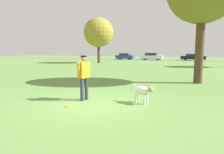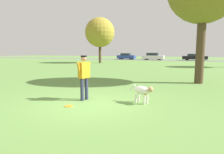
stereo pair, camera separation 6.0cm
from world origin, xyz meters
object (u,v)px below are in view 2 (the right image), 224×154
object	(u,v)px
tree_far_left	(100,32)
parked_car_white	(153,56)
frisbee	(69,106)
person	(84,74)
dog	(143,91)
parked_car_black	(194,57)
parked_car_blue	(126,56)

from	to	relation	value
tree_far_left	parked_car_white	size ratio (longest dim) A/B	1.56
frisbee	tree_far_left	distance (m)	24.71
person	tree_far_left	world-z (taller)	tree_far_left
parked_car_white	person	bearing A→B (deg)	-84.49
person	tree_far_left	xyz separation A→B (m)	(-9.50, 21.41, 3.62)
dog	parked_car_black	world-z (taller)	parked_car_black
tree_far_left	frisbee	bearing A→B (deg)	-67.09
person	parked_car_blue	xyz separation A→B (m)	(-9.73, 35.27, -0.33)
tree_far_left	person	bearing A→B (deg)	-66.08
person	parked_car_black	distance (m)	35.78
dog	parked_car_black	xyz separation A→B (m)	(1.88, 35.23, 0.21)
person	dog	bearing A→B (deg)	-66.66
person	parked_car_black	bearing A→B (deg)	8.33
person	parked_car_white	bearing A→B (deg)	21.09
parked_car_white	parked_car_blue	bearing A→B (deg)	174.76
frisbee	parked_car_blue	xyz separation A→B (m)	(-9.69, 36.23, 0.65)
parked_car_blue	parked_car_black	size ratio (longest dim) A/B	0.85
frisbee	parked_car_white	world-z (taller)	parked_car_white
person	parked_car_white	distance (m)	35.03
dog	frisbee	size ratio (longest dim) A/B	3.48
dog	parked_car_black	size ratio (longest dim) A/B	0.21
frisbee	parked_car_black	bearing A→B (deg)	83.65
parked_car_white	tree_far_left	bearing A→B (deg)	-113.62
parked_car_black	parked_car_white	bearing A→B (deg)	-176.63
parked_car_black	parked_car_blue	bearing A→B (deg)	179.20
person	parked_car_white	world-z (taller)	person
frisbee	parked_car_black	distance (m)	36.74
tree_far_left	parked_car_white	world-z (taller)	tree_far_left
dog	parked_car_blue	bearing A→B (deg)	132.49
tree_far_left	parked_car_black	xyz separation A→B (m)	(13.51, 14.14, -3.95)
dog	parked_car_blue	size ratio (longest dim) A/B	0.25
dog	tree_far_left	xyz separation A→B (m)	(-11.63, 21.09, 4.16)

